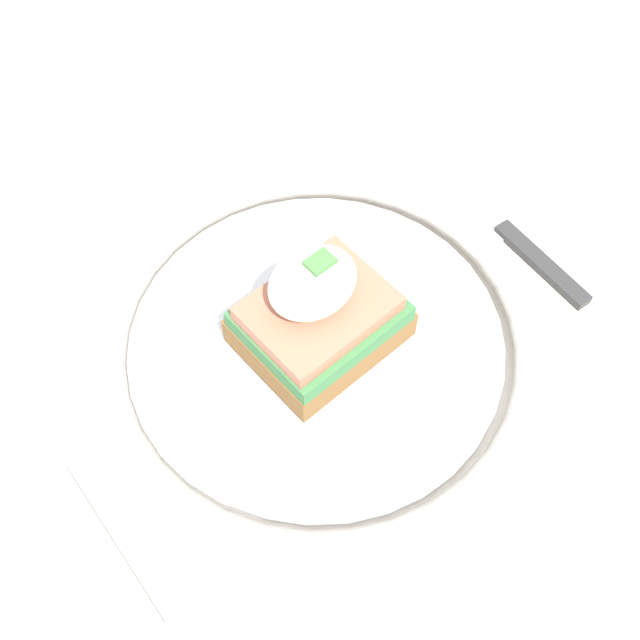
# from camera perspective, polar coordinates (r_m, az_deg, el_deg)

# --- Properties ---
(ground_plane) EXTENTS (6.00, 6.00, 0.00)m
(ground_plane) POSITION_cam_1_polar(r_m,az_deg,el_deg) (1.24, 0.18, -19.40)
(ground_plane) COLOR #9E9993
(dining_table) EXTENTS (0.93, 0.79, 0.76)m
(dining_table) POSITION_cam_1_polar(r_m,az_deg,el_deg) (0.64, 0.33, -6.65)
(dining_table) COLOR beige
(dining_table) RESTS_ON ground_plane
(plate) EXTENTS (0.27, 0.27, 0.02)m
(plate) POSITION_cam_1_polar(r_m,az_deg,el_deg) (0.52, -0.00, -1.61)
(plate) COLOR silver
(plate) RESTS_ON dining_table
(sandwich) EXTENTS (0.09, 0.08, 0.08)m
(sandwich) POSITION_cam_1_polar(r_m,az_deg,el_deg) (0.48, -0.12, 0.49)
(sandwich) COLOR brown
(sandwich) RESTS_ON plate
(fork) EXTENTS (0.03, 0.15, 0.00)m
(fork) POSITION_cam_1_polar(r_m,az_deg,el_deg) (0.49, -16.47, -12.85)
(fork) COLOR silver
(fork) RESTS_ON dining_table
(knife) EXTENTS (0.03, 0.19, 0.01)m
(knife) POSITION_cam_1_polar(r_m,az_deg,el_deg) (0.59, 12.93, 6.25)
(knife) COLOR #2D2D2D
(knife) RESTS_ON dining_table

